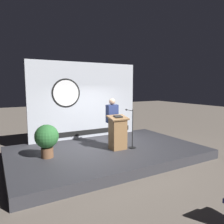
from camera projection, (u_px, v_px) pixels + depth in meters
The scene contains 7 objects.
ground_plane at pixel (107, 157), 7.41m from camera, with size 40.00×40.00×0.00m, color #6B6056.
stage_platform at pixel (107, 153), 7.39m from camera, with size 6.40×4.00×0.30m, color #333338.
banner_display at pixel (85, 101), 8.77m from camera, with size 4.61×0.12×3.09m.
podium at pixel (118, 133), 7.23m from camera, with size 0.64×0.50×1.16m.
speaker_person at pixel (112, 122), 7.63m from camera, with size 0.40×0.26×1.70m.
microphone_stand at pixel (131, 134), 7.41m from camera, with size 0.24×0.55×1.35m.
potted_plant at pixel (47, 138), 6.37m from camera, with size 0.71×0.71×1.00m.
Camera 1 is at (-3.36, -6.32, 2.46)m, focal length 34.22 mm.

